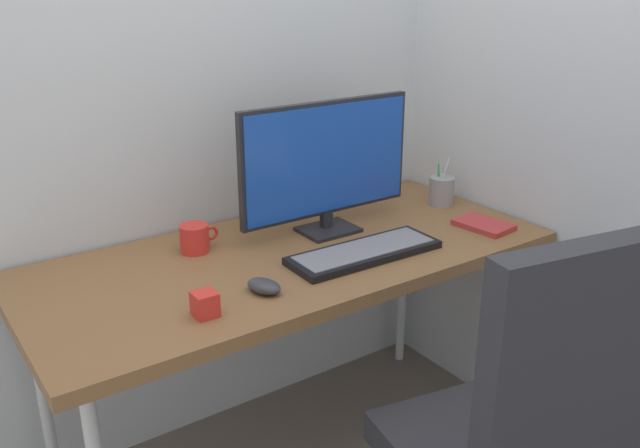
{
  "coord_description": "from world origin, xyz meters",
  "views": [
    {
      "loc": [
        -1.01,
        -1.6,
        1.56
      ],
      "look_at": [
        0.06,
        -0.07,
        0.86
      ],
      "focal_mm": 38.15,
      "sensor_mm": 36.0,
      "label": 1
    }
  ],
  "objects_px": {
    "pen_holder": "(441,191)",
    "desk_clamp_accessory": "(205,304)",
    "keyboard": "(364,252)",
    "office_chair": "(525,425)",
    "monitor": "(327,162)",
    "coffee_mug": "(195,238)",
    "mouse": "(264,286)",
    "notebook": "(484,225)"
  },
  "relations": [
    {
      "from": "office_chair",
      "to": "mouse",
      "type": "bearing_deg",
      "value": 120.81
    },
    {
      "from": "mouse",
      "to": "pen_holder",
      "type": "height_order",
      "value": "pen_holder"
    },
    {
      "from": "notebook",
      "to": "desk_clamp_accessory",
      "type": "height_order",
      "value": "desk_clamp_accessory"
    },
    {
      "from": "monitor",
      "to": "keyboard",
      "type": "height_order",
      "value": "monitor"
    },
    {
      "from": "office_chair",
      "to": "monitor",
      "type": "height_order",
      "value": "monitor"
    },
    {
      "from": "keyboard",
      "to": "pen_holder",
      "type": "relative_size",
      "value": 2.72
    },
    {
      "from": "desk_clamp_accessory",
      "to": "coffee_mug",
      "type": "bearing_deg",
      "value": 68.16
    },
    {
      "from": "pen_holder",
      "to": "desk_clamp_accessory",
      "type": "xyz_separation_m",
      "value": [
        -1.08,
        -0.28,
        -0.02
      ]
    },
    {
      "from": "coffee_mug",
      "to": "notebook",
      "type": "bearing_deg",
      "value": -22.42
    },
    {
      "from": "mouse",
      "to": "coffee_mug",
      "type": "xyz_separation_m",
      "value": [
        -0.03,
        0.36,
        0.02
      ]
    },
    {
      "from": "keyboard",
      "to": "coffee_mug",
      "type": "distance_m",
      "value": 0.51
    },
    {
      "from": "notebook",
      "to": "desk_clamp_accessory",
      "type": "bearing_deg",
      "value": 174.75
    },
    {
      "from": "office_chair",
      "to": "desk_clamp_accessory",
      "type": "distance_m",
      "value": 0.82
    },
    {
      "from": "pen_holder",
      "to": "desk_clamp_accessory",
      "type": "height_order",
      "value": "pen_holder"
    },
    {
      "from": "desk_clamp_accessory",
      "to": "monitor",
      "type": "bearing_deg",
      "value": 27.59
    },
    {
      "from": "mouse",
      "to": "notebook",
      "type": "bearing_deg",
      "value": -18.89
    },
    {
      "from": "coffee_mug",
      "to": "keyboard",
      "type": "bearing_deg",
      "value": -38.84
    },
    {
      "from": "desk_clamp_accessory",
      "to": "office_chair",
      "type": "bearing_deg",
      "value": -46.51
    },
    {
      "from": "keyboard",
      "to": "desk_clamp_accessory",
      "type": "distance_m",
      "value": 0.56
    },
    {
      "from": "monitor",
      "to": "coffee_mug",
      "type": "height_order",
      "value": "monitor"
    },
    {
      "from": "pen_holder",
      "to": "desk_clamp_accessory",
      "type": "distance_m",
      "value": 1.11
    },
    {
      "from": "pen_holder",
      "to": "notebook",
      "type": "distance_m",
      "value": 0.26
    },
    {
      "from": "keyboard",
      "to": "notebook",
      "type": "relative_size",
      "value": 2.66
    },
    {
      "from": "office_chair",
      "to": "mouse",
      "type": "relative_size",
      "value": 10.3
    },
    {
      "from": "coffee_mug",
      "to": "desk_clamp_accessory",
      "type": "xyz_separation_m",
      "value": [
        -0.16,
        -0.39,
        -0.01
      ]
    },
    {
      "from": "keyboard",
      "to": "desk_clamp_accessory",
      "type": "relative_size",
      "value": 7.64
    },
    {
      "from": "office_chair",
      "to": "keyboard",
      "type": "relative_size",
      "value": 2.22
    },
    {
      "from": "office_chair",
      "to": "pen_holder",
      "type": "height_order",
      "value": "office_chair"
    },
    {
      "from": "coffee_mug",
      "to": "office_chair",
      "type": "bearing_deg",
      "value": -68.13
    },
    {
      "from": "desk_clamp_accessory",
      "to": "mouse",
      "type": "bearing_deg",
      "value": 8.7
    },
    {
      "from": "notebook",
      "to": "keyboard",
      "type": "bearing_deg",
      "value": 168.42
    },
    {
      "from": "keyboard",
      "to": "desk_clamp_accessory",
      "type": "height_order",
      "value": "desk_clamp_accessory"
    },
    {
      "from": "mouse",
      "to": "coffee_mug",
      "type": "distance_m",
      "value": 0.36
    },
    {
      "from": "office_chair",
      "to": "desk_clamp_accessory",
      "type": "bearing_deg",
      "value": 133.49
    },
    {
      "from": "office_chair",
      "to": "pen_holder",
      "type": "bearing_deg",
      "value": 57.8
    },
    {
      "from": "pen_holder",
      "to": "desk_clamp_accessory",
      "type": "bearing_deg",
      "value": -165.32
    },
    {
      "from": "mouse",
      "to": "keyboard",
      "type": "bearing_deg",
      "value": -12.81
    },
    {
      "from": "notebook",
      "to": "desk_clamp_accessory",
      "type": "relative_size",
      "value": 2.87
    },
    {
      "from": "pen_holder",
      "to": "coffee_mug",
      "type": "bearing_deg",
      "value": 173.4
    },
    {
      "from": "office_chair",
      "to": "pen_holder",
      "type": "relative_size",
      "value": 6.02
    },
    {
      "from": "monitor",
      "to": "coffee_mug",
      "type": "distance_m",
      "value": 0.47
    },
    {
      "from": "keyboard",
      "to": "desk_clamp_accessory",
      "type": "xyz_separation_m",
      "value": [
        -0.55,
        -0.07,
        0.02
      ]
    }
  ]
}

